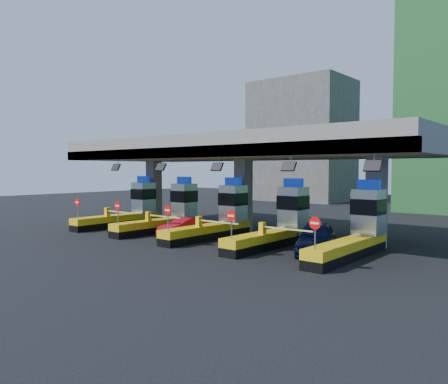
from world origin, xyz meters
The scene contains 10 objects.
ground centered at (0.00, 0.00, 0.00)m, with size 120.00×120.00×0.00m, color black.
toll_canopy centered at (0.00, 2.87, 6.13)m, with size 28.00×12.09×7.00m.
toll_lane_far_left centered at (-10.00, 0.28, 1.40)m, with size 4.43×8.00×4.16m.
toll_lane_left centered at (-5.00, 0.28, 1.40)m, with size 4.43×8.00×4.16m.
toll_lane_center centered at (0.00, 0.28, 1.40)m, with size 4.43×8.00×4.16m.
toll_lane_right centered at (5.00, 0.28, 1.40)m, with size 4.43×8.00×4.16m.
toll_lane_far_right centered at (10.00, 0.28, 1.40)m, with size 4.43×8.00×4.16m.
bg_building_concrete centered at (-14.00, 36.00, 9.00)m, with size 14.00×10.00×18.00m, color #4C4C49.
van centered at (8.05, -0.77, 0.89)m, with size 2.10×5.21×1.78m, color black.
red_car centered at (-2.23, -0.97, 0.65)m, with size 1.38×3.96×1.30m, color #AB0D1F.
Camera 1 is at (19.66, -22.79, 4.75)m, focal length 35.00 mm.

